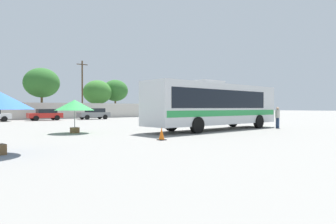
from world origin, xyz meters
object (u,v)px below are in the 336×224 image
object	(u,v)px
vendor_umbrella_secondary_green	(75,106)
parked_car_third_grey	(94,113)
parked_car_second_red	(45,114)
roadside_tree_right	(115,91)
coach_bus_silver_green	(215,104)
utility_pole_near	(82,88)
traffic_cone_on_apron	(162,134)
attendant_by_bus_door	(278,116)
roadside_tree_midleft	(42,83)
roadside_tree_midright	(97,92)

from	to	relation	value
vendor_umbrella_secondary_green	parked_car_third_grey	world-z (taller)	vendor_umbrella_secondary_green
parked_car_second_red	roadside_tree_right	distance (m)	18.23
vendor_umbrella_secondary_green	roadside_tree_right	world-z (taller)	roadside_tree_right
roadside_tree_right	coach_bus_silver_green	bearing A→B (deg)	-108.55
parked_car_second_red	roadside_tree_right	size ratio (longest dim) A/B	0.62
utility_pole_near	traffic_cone_on_apron	world-z (taller)	utility_pole_near
attendant_by_bus_door	roadside_tree_midleft	distance (m)	33.95
vendor_umbrella_secondary_green	parked_car_second_red	world-z (taller)	vendor_umbrella_secondary_green
traffic_cone_on_apron	parked_car_third_grey	bearing A→B (deg)	70.37
parked_car_third_grey	traffic_cone_on_apron	bearing A→B (deg)	-109.63
coach_bus_silver_green	traffic_cone_on_apron	distance (m)	7.96
parked_car_second_red	roadside_tree_midright	distance (m)	14.95
roadside_tree_midleft	roadside_tree_right	xyz separation A→B (m)	(13.86, 2.72, -0.49)
parked_car_third_grey	roadside_tree_right	xyz separation A→B (m)	(9.01, 9.64, 3.95)
vendor_umbrella_secondary_green	parked_car_second_red	bearing A→B (deg)	76.92
parked_car_third_grey	roadside_tree_midleft	world-z (taller)	roadside_tree_midleft
vendor_umbrella_secondary_green	traffic_cone_on_apron	xyz separation A→B (m)	(1.63, -6.76, -1.45)
roadside_tree_midright	roadside_tree_right	size ratio (longest dim) A/B	0.95
coach_bus_silver_green	parked_car_third_grey	world-z (taller)	coach_bus_silver_green
parked_car_second_red	utility_pole_near	bearing A→B (deg)	39.76
coach_bus_silver_green	vendor_umbrella_secondary_green	xyz separation A→B (m)	(-8.91, 3.96, -0.14)
roadside_tree_right	traffic_cone_on_apron	size ratio (longest dim) A/B	10.51
vendor_umbrella_secondary_green	roadside_tree_right	xyz separation A→B (m)	(20.12, 29.45, 3.00)
parked_car_second_red	traffic_cone_on_apron	bearing A→B (deg)	-96.55
coach_bus_silver_green	vendor_umbrella_secondary_green	size ratio (longest dim) A/B	4.91
parked_car_third_grey	roadside_tree_midright	world-z (taller)	roadside_tree_midright
coach_bus_silver_green	roadside_tree_midright	xyz separation A→B (m)	(7.47, 33.15, 2.41)
attendant_by_bus_door	parked_car_second_red	distance (m)	28.08
parked_car_third_grey	roadside_tree_right	world-z (taller)	roadside_tree_right
roadside_tree_midleft	roadside_tree_midright	bearing A→B (deg)	13.66
vendor_umbrella_secondary_green	roadside_tree_midright	world-z (taller)	roadside_tree_midright
attendant_by_bus_door	utility_pole_near	bearing A→B (deg)	92.34
roadside_tree_right	traffic_cone_on_apron	distance (m)	40.90
coach_bus_silver_green	roadside_tree_midleft	distance (m)	30.99
parked_car_second_red	coach_bus_silver_green	bearing A→B (deg)	-80.36
roadside_tree_midleft	roadside_tree_right	distance (m)	14.13
roadside_tree_midleft	traffic_cone_on_apron	bearing A→B (deg)	-97.86
coach_bus_silver_green	roadside_tree_midright	world-z (taller)	roadside_tree_midright
parked_car_second_red	roadside_tree_midright	world-z (taller)	roadside_tree_midright
parked_car_second_red	utility_pole_near	size ratio (longest dim) A/B	0.45
vendor_umbrella_secondary_green	roadside_tree_midright	size ratio (longest dim) A/B	0.38
vendor_umbrella_secondary_green	parked_car_third_grey	bearing A→B (deg)	60.71
utility_pole_near	roadside_tree_midleft	bearing A→B (deg)	-177.27
vendor_umbrella_secondary_green	roadside_tree_right	size ratio (longest dim) A/B	0.37
vendor_umbrella_secondary_green	traffic_cone_on_apron	size ratio (longest dim) A/B	3.85
coach_bus_silver_green	parked_car_second_red	size ratio (longest dim) A/B	2.92
attendant_by_bus_door	roadside_tree_right	distance (m)	36.21
coach_bus_silver_green	attendant_by_bus_door	size ratio (longest dim) A/B	7.27
attendant_by_bus_door	roadside_tree_right	bearing A→B (deg)	80.21
roadside_tree_midleft	traffic_cone_on_apron	xyz separation A→B (m)	(-4.63, -33.50, -4.94)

